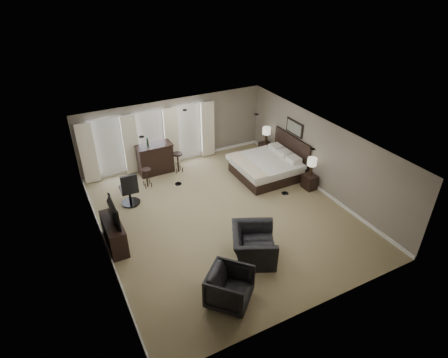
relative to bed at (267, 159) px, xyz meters
name	(u,v)px	position (x,y,z in m)	size (l,w,h in m)	color
room	(224,181)	(-2.58, -1.52, 0.58)	(7.60, 8.60, 2.64)	#887B56
window_bay	(151,140)	(-3.58, 2.59, 0.49)	(5.25, 0.20, 2.30)	silver
bed	(267,159)	(0.00, 0.00, 0.00)	(2.25, 2.15, 1.43)	silver
nightstand_near	(309,182)	(0.89, -1.45, -0.45)	(0.40, 0.49, 0.54)	black
nightstand_far	(265,149)	(0.89, 1.45, -0.44)	(0.42, 0.51, 0.56)	black
lamp_near	(311,167)	(0.89, -1.45, 0.16)	(0.33, 0.33, 0.68)	beige
lamp_far	(266,135)	(0.89, 1.45, 0.19)	(0.34, 0.34, 0.70)	beige
wall_art	(294,128)	(1.12, 0.00, 1.03)	(0.04, 0.96, 0.56)	slate
dresser	(114,234)	(-6.03, -1.36, -0.30)	(0.46, 1.43, 0.83)	black
tv	(111,220)	(-6.03, -1.36, 0.19)	(1.09, 0.63, 0.14)	black
armchair_near	(254,240)	(-2.76, -3.60, -0.13)	(1.34, 0.87, 1.17)	black
armchair_far	(230,286)	(-4.07, -4.68, -0.21)	(0.99, 0.92, 1.01)	black
bar_counter	(155,158)	(-3.62, 2.21, -0.13)	(1.34, 0.70, 1.17)	black
bar_stool_left	(147,178)	(-4.24, 1.33, -0.36)	(0.34, 0.34, 0.72)	black
bar_stool_right	(178,162)	(-2.84, 1.84, -0.32)	(0.37, 0.37, 0.79)	black
desk_chair	(129,188)	(-5.08, 0.54, -0.10)	(0.62, 0.62, 1.23)	black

